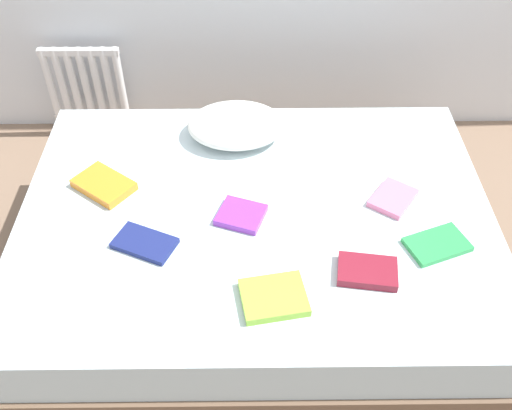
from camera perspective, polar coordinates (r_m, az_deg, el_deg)
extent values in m
plane|color=#7F6651|center=(2.78, 0.01, -7.84)|extent=(8.00, 8.00, 0.00)
cube|color=brown|center=(2.67, 0.01, -5.99)|extent=(2.00, 1.50, 0.28)
cube|color=silver|center=(2.49, 0.01, -2.29)|extent=(1.96, 1.46, 0.22)
cylinder|color=white|center=(3.64, -19.47, 10.99)|extent=(0.04, 0.04, 0.47)
cylinder|color=white|center=(3.62, -18.43, 11.07)|extent=(0.04, 0.04, 0.47)
cylinder|color=white|center=(3.60, -17.39, 11.14)|extent=(0.04, 0.04, 0.47)
cylinder|color=white|center=(3.58, -16.33, 11.20)|extent=(0.04, 0.04, 0.47)
cylinder|color=white|center=(3.56, -15.26, 11.27)|extent=(0.04, 0.04, 0.47)
cylinder|color=white|center=(3.55, -14.18, 11.33)|extent=(0.04, 0.04, 0.47)
cylinder|color=white|center=(3.53, -13.10, 11.39)|extent=(0.04, 0.04, 0.47)
cube|color=white|center=(3.48, -17.05, 14.15)|extent=(0.45, 0.04, 0.04)
cube|color=white|center=(3.70, -15.67, 8.43)|extent=(0.45, 0.04, 0.04)
ellipsoid|color=white|center=(2.75, -1.96, 7.85)|extent=(0.45, 0.36, 0.13)
cube|color=pink|center=(2.51, 13.28, 0.67)|extent=(0.23, 0.24, 0.03)
cube|color=green|center=(2.37, 17.33, -3.71)|extent=(0.27, 0.22, 0.02)
cube|color=navy|center=(2.31, -10.86, -3.69)|extent=(0.27, 0.22, 0.02)
cube|color=purple|center=(2.37, -1.47, -0.98)|extent=(0.22, 0.21, 0.03)
cube|color=#8CC638|center=(2.09, 1.75, -9.03)|extent=(0.26, 0.22, 0.03)
cube|color=maroon|center=(2.20, 10.85, -6.40)|extent=(0.24, 0.18, 0.04)
cube|color=orange|center=(2.58, -14.68, 1.93)|extent=(0.30, 0.28, 0.04)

